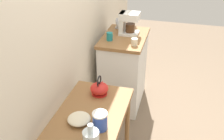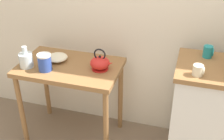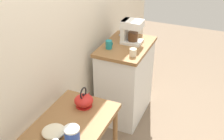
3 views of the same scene
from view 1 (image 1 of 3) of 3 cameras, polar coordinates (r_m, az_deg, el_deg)
name	(u,v)px [view 1 (image 1 of 3)]	position (r m, az deg, el deg)	size (l,w,h in m)	color
ground_plane	(114,134)	(3.01, 0.45, -13.89)	(8.00, 8.00, 0.00)	#7A6651
back_wall	(74,6)	(2.51, -8.40, 13.76)	(4.40, 0.10, 2.80)	beige
wooden_table	(91,123)	(2.17, -4.59, -11.49)	(0.85, 0.53, 0.76)	olive
kitchen_counter	(124,70)	(3.25, 2.56, -0.09)	(0.73, 0.50, 0.92)	white
bowl_stoneware	(79,119)	(2.00, -7.23, -10.58)	(0.17, 0.17, 0.06)	beige
teakettle	(99,88)	(2.27, -2.77, -4.02)	(0.19, 0.16, 0.18)	red
glass_carafe_vase	(91,138)	(1.80, -4.62, -14.64)	(0.11, 0.11, 0.18)	silver
canister_enamel	(100,121)	(1.91, -2.65, -11.05)	(0.11, 0.11, 0.14)	#2D4CAD
coffee_maker	(128,23)	(3.07, 3.43, 10.34)	(0.18, 0.22, 0.26)	white
mug_dark_teal	(110,36)	(2.92, -0.53, 7.38)	(0.08, 0.07, 0.09)	teal
mug_small_cream	(134,42)	(2.81, 4.94, 6.17)	(0.08, 0.07, 0.08)	beige
table_clock	(118,24)	(3.28, 1.30, 10.11)	(0.12, 0.06, 0.13)	#B2B5BA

